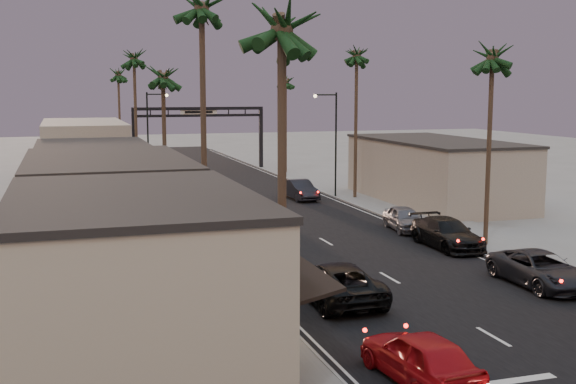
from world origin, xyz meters
TOP-DOWN VIEW (x-y plane):
  - ground at (0.00, 40.00)m, footprint 200.00×200.00m
  - road at (0.00, 45.00)m, footprint 14.00×120.00m
  - sidewalk_left at (-9.50, 52.00)m, footprint 5.00×92.00m
  - sidewalk_right at (9.50, 52.00)m, footprint 5.00×92.00m
  - storefront_near at (-13.00, 12.00)m, footprint 8.00×12.00m
  - storefront_mid at (-13.00, 26.00)m, footprint 8.00×14.00m
  - storefront_far at (-13.00, 42.00)m, footprint 8.00×16.00m
  - storefront_dist at (-13.00, 65.00)m, footprint 8.00×20.00m
  - building_right at (14.00, 40.00)m, footprint 8.00×18.00m
  - arch at (0.00, 70.00)m, footprint 15.20×0.40m
  - streetlight_right at (6.92, 45.00)m, footprint 2.13×0.30m
  - streetlight_left at (-6.92, 58.00)m, footprint 2.13×0.30m
  - palm_la at (-8.60, 9.00)m, footprint 3.20×3.20m
  - palm_lb at (-8.60, 22.00)m, footprint 3.20×3.20m
  - palm_lc at (-8.60, 36.00)m, footprint 3.20×3.20m
  - palm_ld at (-8.60, 55.00)m, footprint 3.20×3.20m
  - palm_ra at (8.60, 24.00)m, footprint 3.20×3.20m
  - palm_rb at (8.60, 44.00)m, footprint 3.20×3.20m
  - palm_rc at (8.60, 64.00)m, footprint 3.20×3.20m
  - palm_far at (-8.30, 78.00)m, footprint 3.20×3.20m
  - oncoming_red at (-4.66, 7.00)m, footprint 2.47×5.18m
  - oncoming_pickup at (-3.98, 16.19)m, footprint 2.95×6.28m
  - oncoming_silver at (-4.44, 25.17)m, footprint 1.79×4.35m
  - oncoming_white at (-4.05, 34.44)m, footprint 2.81×6.05m
  - oncoming_dgrey at (-1.94, 39.94)m, footprint 2.20×4.29m
  - oncoming_grey_far at (-4.82, 52.42)m, footprint 2.31×4.98m
  - curbside_near at (6.16, 15.55)m, footprint 2.76×5.86m
  - curbside_black at (6.20, 24.33)m, footprint 2.45×5.94m
  - curbside_grey at (6.20, 29.83)m, footprint 2.48×4.87m
  - curbside_far at (3.92, 44.89)m, footprint 2.06×5.11m

SIDE VIEW (x-z plane):
  - ground at x=0.00m, z-range 0.00..0.00m
  - road at x=0.00m, z-range -0.01..0.01m
  - sidewalk_left at x=-9.50m, z-range 0.00..0.12m
  - sidewalk_right at x=9.50m, z-range 0.00..0.12m
  - oncoming_dgrey at x=-1.94m, z-range 0.00..1.40m
  - oncoming_silver at x=-4.44m, z-range 0.00..1.40m
  - oncoming_grey_far at x=-4.82m, z-range 0.00..1.58m
  - curbside_grey at x=6.20m, z-range 0.00..1.59m
  - curbside_near at x=6.16m, z-range 0.00..1.62m
  - curbside_far at x=3.92m, z-range 0.00..1.65m
  - oncoming_red at x=-4.66m, z-range 0.00..1.71m
  - oncoming_white at x=-4.05m, z-range 0.00..1.71m
  - curbside_black at x=6.20m, z-range 0.00..1.72m
  - oncoming_pickup at x=-3.98m, z-range 0.00..1.74m
  - storefront_far at x=-13.00m, z-range 0.00..5.00m
  - building_right at x=14.00m, z-range 0.00..5.00m
  - storefront_near at x=-13.00m, z-range 0.00..5.50m
  - storefront_mid at x=-13.00m, z-range 0.00..5.50m
  - storefront_dist at x=-13.00m, z-range 0.00..6.00m
  - streetlight_right at x=6.92m, z-range 0.83..9.83m
  - streetlight_left at x=-6.92m, z-range 0.83..9.83m
  - arch at x=0.00m, z-range 1.90..9.17m
  - palm_lc at x=-8.60m, z-range 4.37..16.57m
  - palm_rc at x=8.60m, z-range 4.37..16.57m
  - palm_la at x=-8.60m, z-range 4.84..18.04m
  - palm_ra at x=8.60m, z-range 4.84..18.04m
  - palm_far at x=-8.30m, z-range 4.84..18.04m
  - palm_ld at x=-8.60m, z-range 5.32..19.52m
  - palm_rb at x=8.60m, z-range 5.32..19.52m
  - palm_lb at x=-8.60m, z-range 5.79..20.99m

